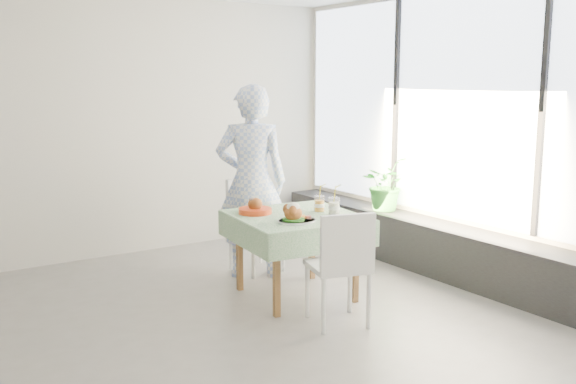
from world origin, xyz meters
TOP-DOWN VIEW (x-y plane):
  - floor at (0.00, 0.00)m, footprint 6.00×6.00m
  - wall_back at (0.00, 2.50)m, footprint 6.00×0.02m
  - wall_front at (0.00, -2.50)m, footprint 6.00×0.02m
  - wall_right at (3.00, 0.00)m, footprint 0.02×5.00m
  - window_pane at (2.97, 0.00)m, footprint 0.01×4.80m
  - window_ledge at (2.80, 0.00)m, footprint 0.40×4.80m
  - cafe_table at (1.22, 0.28)m, footprint 1.14×1.14m
  - chair_far at (1.33, 1.15)m, footprint 0.49×0.49m
  - chair_near at (1.13, -0.45)m, footprint 0.54×0.54m
  - diner at (1.21, 1.02)m, footprint 0.82×0.73m
  - main_dish at (1.05, 0.03)m, footprint 0.33×0.33m
  - juice_cup_orange at (1.48, 0.28)m, footprint 0.10×0.10m
  - juice_cup_lemonade at (1.51, 0.11)m, footprint 0.11×0.11m
  - second_dish at (0.96, 0.53)m, footprint 0.30×0.30m
  - potted_plant at (2.81, 0.89)m, footprint 0.69×0.69m

SIDE VIEW (x-z plane):
  - floor at x=0.00m, z-range 0.00..0.00m
  - window_ledge at x=2.80m, z-range 0.00..0.50m
  - chair_near at x=1.13m, z-range -0.18..0.75m
  - chair_far at x=1.33m, z-range -0.18..0.75m
  - cafe_table at x=1.22m, z-range 0.09..0.83m
  - second_dish at x=0.96m, z-range 0.71..0.85m
  - potted_plant at x=2.81m, z-range 0.50..1.08m
  - main_dish at x=1.05m, z-range 0.71..0.88m
  - juice_cup_orange at x=1.48m, z-range 0.67..0.95m
  - juice_cup_lemonade at x=1.51m, z-range 0.66..0.96m
  - diner at x=1.21m, z-range 0.00..1.88m
  - wall_back at x=0.00m, z-range 0.00..2.80m
  - wall_front at x=0.00m, z-range 0.00..2.80m
  - wall_right at x=3.00m, z-range 0.00..2.80m
  - window_pane at x=2.97m, z-range 0.56..2.74m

